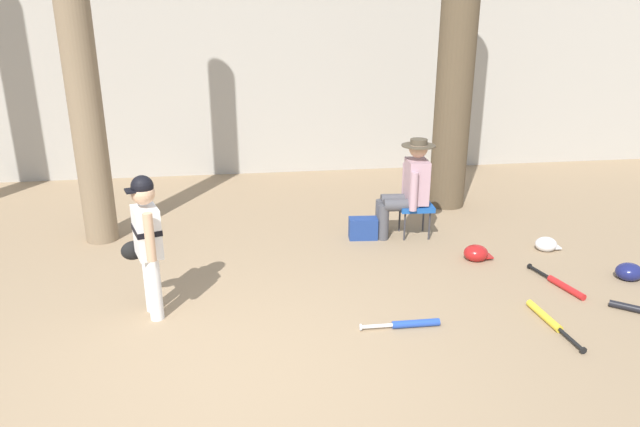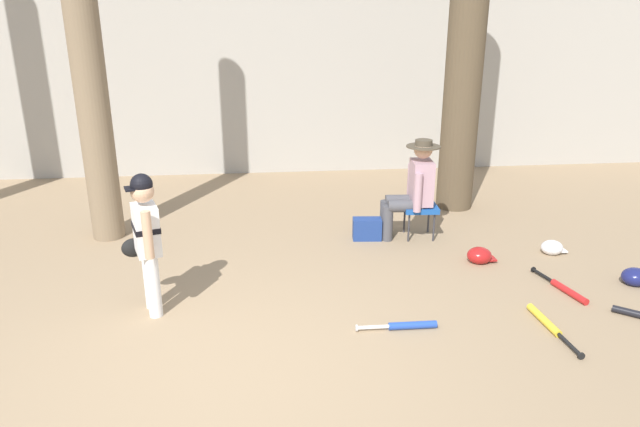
# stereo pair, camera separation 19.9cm
# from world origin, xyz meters

# --- Properties ---
(ground_plane) EXTENTS (60.00, 60.00, 0.00)m
(ground_plane) POSITION_xyz_m (0.00, 0.00, 0.00)
(ground_plane) COLOR #937A5B
(concrete_back_wall) EXTENTS (18.00, 0.36, 3.05)m
(concrete_back_wall) POSITION_xyz_m (0.00, 6.04, 1.52)
(concrete_back_wall) COLOR #ADA89E
(concrete_back_wall) RESTS_ON ground
(tree_near_player) EXTENTS (0.49, 0.49, 5.23)m
(tree_near_player) POSITION_xyz_m (-1.54, 3.07, 2.38)
(tree_near_player) COLOR #7F6B51
(tree_near_player) RESTS_ON ground
(tree_behind_spectator) EXTENTS (0.80, 0.80, 4.75)m
(tree_behind_spectator) POSITION_xyz_m (3.02, 3.75, 1.96)
(tree_behind_spectator) COLOR brown
(tree_behind_spectator) RESTS_ON ground
(young_ballplayer) EXTENTS (0.44, 0.56, 1.31)m
(young_ballplayer) POSITION_xyz_m (-0.69, 1.11, 0.74)
(young_ballplayer) COLOR white
(young_ballplayer) RESTS_ON ground
(folding_stool) EXTENTS (0.43, 0.43, 0.41)m
(folding_stool) POSITION_xyz_m (2.22, 2.66, 0.36)
(folding_stool) COLOR #194C9E
(folding_stool) RESTS_ON ground
(seated_spectator) EXTENTS (0.67, 0.54, 1.20)m
(seated_spectator) POSITION_xyz_m (2.12, 2.67, 0.64)
(seated_spectator) COLOR #47474C
(seated_spectator) RESTS_ON ground
(handbag_beside_stool) EXTENTS (0.35, 0.21, 0.26)m
(handbag_beside_stool) POSITION_xyz_m (1.58, 2.65, 0.13)
(handbag_beside_stool) COLOR navy
(handbag_beside_stool) RESTS_ON ground
(bat_red_barrel) EXTENTS (0.23, 0.77, 0.07)m
(bat_red_barrel) POSITION_xyz_m (3.25, 1.07, 0.03)
(bat_red_barrel) COLOR red
(bat_red_barrel) RESTS_ON ground
(bat_blue_youth) EXTENTS (0.71, 0.07, 0.07)m
(bat_blue_youth) POSITION_xyz_m (1.54, 0.54, 0.03)
(bat_blue_youth) COLOR #2347AD
(bat_blue_youth) RESTS_ON ground
(bat_yellow_trainer) EXTENTS (0.10, 0.83, 0.07)m
(bat_yellow_trainer) POSITION_xyz_m (2.77, 0.45, 0.03)
(bat_yellow_trainer) COLOR yellow
(bat_yellow_trainer) RESTS_ON ground
(batting_helmet_white) EXTENTS (0.29, 0.22, 0.17)m
(batting_helmet_white) POSITION_xyz_m (3.59, 1.99, 0.07)
(batting_helmet_white) COLOR silver
(batting_helmet_white) RESTS_ON ground
(batting_helmet_navy) EXTENTS (0.32, 0.24, 0.18)m
(batting_helmet_navy) POSITION_xyz_m (4.04, 1.16, 0.08)
(batting_helmet_navy) COLOR navy
(batting_helmet_navy) RESTS_ON ground
(batting_helmet_red) EXTENTS (0.32, 0.24, 0.18)m
(batting_helmet_red) POSITION_xyz_m (2.68, 1.85, 0.08)
(batting_helmet_red) COLOR #A81919
(batting_helmet_red) RESTS_ON ground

